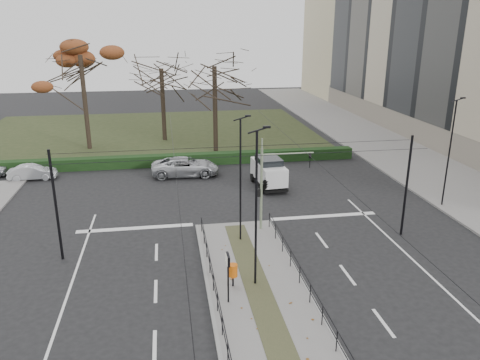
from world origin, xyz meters
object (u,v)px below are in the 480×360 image
at_px(litter_bin, 233,271).
at_px(rust_tree, 80,55).
at_px(parked_car_fourth, 185,167).
at_px(white_van, 269,171).
at_px(parked_car_second, 32,172).
at_px(info_panel, 228,265).
at_px(traffic_light, 266,183).
at_px(streetlamp_median_near, 256,208).
at_px(bare_tree_center, 161,74).
at_px(streetlamp_median_far, 241,179).
at_px(streetlamp_sidewalk, 450,152).
at_px(bare_tree_near, 215,73).

xyz_separation_m(litter_bin, rust_tree, (-10.37, 28.00, 8.18)).
distance_m(parked_car_fourth, white_van, 7.22).
bearing_deg(parked_car_second, info_panel, -149.18).
bearing_deg(parked_car_second, traffic_light, -129.77).
relative_size(streetlamp_median_near, rust_tree, 0.64).
height_order(streetlamp_median_near, bare_tree_center, bare_tree_center).
bearing_deg(streetlamp_median_far, white_van, 68.37).
bearing_deg(traffic_light, info_panel, -113.70).
bearing_deg(streetlamp_median_near, white_van, 75.17).
height_order(litter_bin, streetlamp_sidewalk, streetlamp_sidewalk).
bearing_deg(bare_tree_center, bare_tree_near, -48.41).
distance_m(litter_bin, info_panel, 1.72).
relative_size(parked_car_fourth, white_van, 1.25).
bearing_deg(parked_car_second, parked_car_fourth, -96.53).
distance_m(streetlamp_median_far, bare_tree_near, 20.53).
xyz_separation_m(parked_car_second, rust_tree, (3.12, 9.22, 8.52)).
height_order(traffic_light, bare_tree_near, bare_tree_near).
height_order(traffic_light, litter_bin, traffic_light).
relative_size(streetlamp_sidewalk, parked_car_second, 2.00).
distance_m(streetlamp_sidewalk, parked_car_fourth, 19.81).
bearing_deg(streetlamp_median_far, bare_tree_center, 99.05).
xyz_separation_m(streetlamp_sidewalk, white_van, (-10.80, 6.02, -2.65)).
bearing_deg(rust_tree, streetlamp_median_near, -67.71).
xyz_separation_m(streetlamp_median_far, bare_tree_center, (-4.09, 25.68, 3.24)).
distance_m(parked_car_second, bare_tree_near, 18.08).
distance_m(info_panel, white_van, 16.29).
xyz_separation_m(streetlamp_sidewalk, rust_tree, (-25.99, 19.91, 5.27)).
distance_m(traffic_light, streetlamp_median_far, 2.29).
bearing_deg(parked_car_fourth, bare_tree_center, 9.41).
distance_m(traffic_light, parked_car_second, 20.79).
bearing_deg(rust_tree, bare_tree_near, -13.38).
bearing_deg(white_van, streetlamp_median_near, -104.83).
bearing_deg(parked_car_second, streetlamp_median_far, -135.70).
xyz_separation_m(litter_bin, streetlamp_median_near, (1.09, 0.05, 3.06)).
bearing_deg(streetlamp_median_near, parked_car_fourth, 97.75).
relative_size(info_panel, streetlamp_median_far, 0.33).
relative_size(white_van, bare_tree_near, 0.41).
bearing_deg(parked_car_second, streetlamp_median_near, -144.36).
bearing_deg(bare_tree_near, streetlamp_median_far, -92.29).
height_order(litter_bin, parked_car_fourth, parked_car_fourth).
distance_m(traffic_light, bare_tree_center, 25.37).
xyz_separation_m(rust_tree, bare_tree_center, (7.44, 2.58, -2.10)).
relative_size(streetlamp_median_far, parked_car_second, 1.96).
relative_size(streetlamp_median_near, white_van, 1.73).
relative_size(info_panel, streetlamp_sidewalk, 0.32).
relative_size(info_panel, bare_tree_near, 0.22).
height_order(traffic_light, rust_tree, rust_tree).
bearing_deg(litter_bin, parked_car_second, 125.68).
height_order(parked_car_fourth, rust_tree, rust_tree).
bearing_deg(info_panel, litter_bin, 72.77).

